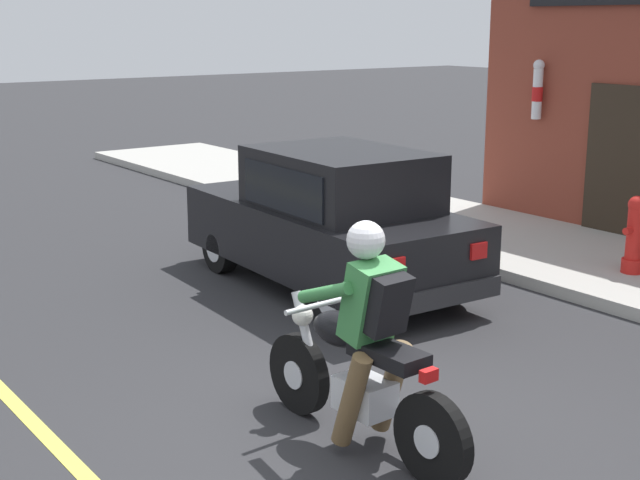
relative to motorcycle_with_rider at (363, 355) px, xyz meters
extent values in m
plane|color=#2B2B2D|center=(0.07, -0.05, -0.68)|extent=(80.00, 80.00, 0.00)
cube|color=#ADAAA3|center=(5.16, 2.95, -0.61)|extent=(2.60, 22.00, 0.14)
cube|color=#2D2319|center=(6.44, 2.63, 0.37)|extent=(0.04, 0.90, 2.10)
cylinder|color=white|center=(6.36, 3.93, 1.22)|extent=(0.14, 0.14, 0.70)
cylinder|color=red|center=(6.36, 3.93, 1.22)|extent=(0.15, 0.15, 0.20)
sphere|color=silver|center=(6.36, 3.93, 1.62)|extent=(0.16, 0.16, 0.16)
cylinder|color=black|center=(-0.03, 0.72, -0.37)|extent=(0.12, 0.62, 0.62)
cylinder|color=silver|center=(-0.03, 0.72, -0.37)|extent=(0.13, 0.22, 0.22)
cylinder|color=black|center=(0.02, -0.68, -0.37)|extent=(0.12, 0.62, 0.62)
cylinder|color=silver|center=(0.02, -0.68, -0.37)|extent=(0.13, 0.22, 0.22)
cube|color=silver|center=(0.00, -0.03, -0.29)|extent=(0.30, 0.41, 0.24)
ellipsoid|color=black|center=(-0.01, 0.22, 0.12)|extent=(0.32, 0.53, 0.24)
cube|color=black|center=(0.01, -0.26, 0.08)|extent=(0.28, 0.57, 0.10)
cylinder|color=silver|center=(-0.03, 0.62, -0.05)|extent=(0.08, 0.33, 0.68)
cylinder|color=silver|center=(-0.02, 0.50, 0.23)|extent=(0.56, 0.06, 0.04)
sphere|color=silver|center=(-0.03, 0.67, 0.11)|extent=(0.16, 0.16, 0.16)
cylinder|color=silver|center=(0.17, -0.42, -0.39)|extent=(0.10, 0.55, 0.08)
cube|color=red|center=(0.02, -0.63, 0.05)|extent=(0.12, 0.06, 0.08)
cylinder|color=brown|center=(-0.18, -0.11, -0.25)|extent=(0.15, 0.36, 0.71)
cylinder|color=brown|center=(0.18, -0.09, -0.25)|extent=(0.15, 0.36, 0.71)
cube|color=#387F42|center=(0.00, -0.08, 0.40)|extent=(0.35, 0.34, 0.57)
cylinder|color=#387F42|center=(-0.21, 0.15, 0.44)|extent=(0.11, 0.52, 0.26)
cylinder|color=#387F42|center=(0.19, 0.17, 0.44)|extent=(0.11, 0.52, 0.26)
sphere|color=silver|center=(0.00, -0.02, 0.81)|extent=(0.26, 0.26, 0.26)
cube|color=black|center=(0.01, -0.24, 0.42)|extent=(0.29, 0.25, 0.42)
cylinder|color=black|center=(1.47, 4.47, -0.38)|extent=(0.21, 0.61, 0.60)
cylinder|color=silver|center=(1.47, 4.47, -0.38)|extent=(0.22, 0.34, 0.33)
cylinder|color=black|center=(2.91, 4.40, -0.38)|extent=(0.21, 0.61, 0.60)
cylinder|color=silver|center=(2.91, 4.40, -0.38)|extent=(0.22, 0.34, 0.33)
cylinder|color=black|center=(1.35, 2.08, -0.38)|extent=(0.21, 0.61, 0.60)
cylinder|color=silver|center=(1.35, 2.08, -0.38)|extent=(0.22, 0.34, 0.33)
cylinder|color=black|center=(2.79, 2.00, -0.38)|extent=(0.21, 0.61, 0.60)
cylinder|color=silver|center=(2.79, 2.00, -0.38)|extent=(0.22, 0.34, 0.33)
cube|color=black|center=(2.13, 3.24, -0.08)|extent=(1.83, 3.78, 0.70)
cube|color=black|center=(2.12, 2.99, 0.56)|extent=(1.54, 1.97, 0.66)
cube|color=black|center=(2.16, 3.86, 0.51)|extent=(1.34, 0.42, 0.51)
cube|color=black|center=(1.39, 3.03, 0.54)|extent=(0.11, 1.52, 0.46)
cube|color=black|center=(2.84, 2.95, 0.54)|extent=(0.11, 1.52, 0.46)
cube|color=silver|center=(1.72, 5.12, 0.04)|extent=(0.24, 0.05, 0.14)
cube|color=red|center=(1.53, 1.41, 0.06)|extent=(0.20, 0.05, 0.16)
cube|color=silver|center=(2.73, 5.07, 0.04)|extent=(0.24, 0.05, 0.14)
cube|color=red|center=(2.54, 1.35, 0.06)|extent=(0.20, 0.05, 0.16)
cube|color=#28282B|center=(2.23, 5.06, -0.33)|extent=(1.61, 0.20, 0.20)
cube|color=#28282B|center=(2.04, 1.41, -0.33)|extent=(1.61, 0.20, 0.20)
cylinder|color=red|center=(4.94, 1.25, -0.46)|extent=(0.24, 0.24, 0.16)
cylinder|color=red|center=(4.94, 1.25, -0.09)|extent=(0.18, 0.18, 0.58)
sphere|color=red|center=(4.94, 1.25, 0.24)|extent=(0.20, 0.20, 0.20)
cylinder|color=red|center=(4.81, 1.25, -0.04)|extent=(0.10, 0.08, 0.08)
camera|label=1|loc=(-3.64, -4.42, 2.21)|focal=50.00mm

